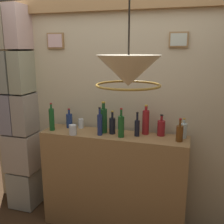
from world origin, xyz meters
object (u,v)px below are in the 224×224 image
Objects in this scene: liquor_bottle_vermouth at (104,120)px; liquor_bottle_bourbon at (161,128)px; liquor_bottle_rum at (180,133)px; liquor_bottle_mezcal at (69,120)px; liquor_bottle_gin at (52,119)px; liquor_bottle_whiskey at (100,124)px; liquor_bottle_rye at (146,122)px; liquor_bottle_scotch at (137,127)px; liquor_bottle_tequila at (112,125)px; pendant_lamp at (128,72)px; glass_tumbler_rocks at (73,130)px; liquor_bottle_amaro at (121,126)px; glass_tumbler_highball at (81,123)px; liquor_bottle_port at (184,130)px.

liquor_bottle_bourbon is (0.60, 0.07, -0.06)m from liquor_bottle_vermouth.
liquor_bottle_rum is 1.21m from liquor_bottle_mezcal.
liquor_bottle_bourbon is at bearing 7.93° from liquor_bottle_gin.
liquor_bottle_vermouth is 1.14× the size of liquor_bottle_whiskey.
liquor_bottle_mezcal is at bearing 47.02° from liquor_bottle_gin.
liquor_bottle_bourbon is at bearing 6.85° from liquor_bottle_vermouth.
liquor_bottle_gin is at bearing -170.69° from liquor_bottle_rye.
liquor_bottle_whiskey is (-0.01, -0.09, -0.02)m from liquor_bottle_vermouth.
liquor_bottle_gin reaches higher than liquor_bottle_scotch.
liquor_bottle_tequila is 0.26m from liquor_bottle_scotch.
liquor_bottle_whiskey reaches higher than liquor_bottle_scotch.
liquor_bottle_scotch is 0.44× the size of pendant_lamp.
liquor_bottle_rum is (0.78, -0.05, -0.06)m from liquor_bottle_vermouth.
pendant_lamp is (0.02, -0.90, 0.59)m from liquor_bottle_rye.
liquor_bottle_bourbon is 0.90× the size of liquor_bottle_tequila.
liquor_bottle_whiskey is at bearing -164.72° from liquor_bottle_bourbon.
liquor_bottle_rye is at bearing 160.06° from liquor_bottle_rum.
liquor_bottle_scotch is at bearing 12.98° from glass_tumbler_rocks.
glass_tumbler_highball is at bearing 161.35° from liquor_bottle_amaro.
pendant_lamp is at bearing -88.79° from liquor_bottle_rye.
liquor_bottle_whiskey is 2.81× the size of glass_tumbler_rocks.
liquor_bottle_scotch reaches higher than liquor_bottle_port.
liquor_bottle_rye is 3.01× the size of glass_tumbler_highball.
liquor_bottle_rum is 0.78× the size of liquor_bottle_whiskey.
liquor_bottle_vermouth is 1.51× the size of liquor_bottle_bourbon.
liquor_bottle_bourbon is at bearing 14.90° from glass_tumbler_rocks.
glass_tumbler_rocks is (0.14, -0.22, -0.03)m from liquor_bottle_mezcal.
liquor_bottle_rye is at bearing 179.22° from liquor_bottle_bourbon.
liquor_bottle_mezcal is 1.09× the size of liquor_bottle_port.
glass_tumbler_rocks is (-1.10, -0.23, -0.02)m from liquor_bottle_port.
glass_tumbler_rocks is 0.18× the size of pendant_lamp.
glass_tumbler_highball is at bearing 171.73° from liquor_bottle_scotch.
liquor_bottle_rye reaches higher than liquor_bottle_mezcal.
liquor_bottle_scotch is (-0.23, -0.09, 0.01)m from liquor_bottle_bourbon.
liquor_bottle_tequila is at bearing 6.68° from liquor_bottle_gin.
liquor_bottle_mezcal is 1.24m from liquor_bottle_port.
liquor_bottle_vermouth is 1.33× the size of liquor_bottle_scotch.
liquor_bottle_amaro is at bearing -34.22° from liquor_bottle_tequila.
liquor_bottle_scotch is 2.39× the size of glass_tumbler_rocks.
liquor_bottle_bourbon is 1.01× the size of liquor_bottle_mezcal.
liquor_bottle_port is at bearing -1.44° from liquor_bottle_bourbon.
glass_tumbler_highball is 1.36m from pendant_lamp.
liquor_bottle_whiskey is 2.84× the size of glass_tumbler_highball.
glass_tumbler_rocks is (0.28, -0.07, -0.07)m from liquor_bottle_gin.
glass_tumbler_highball is (-1.11, 0.02, -0.03)m from liquor_bottle_port.
liquor_bottle_gin is at bearing -147.13° from glass_tumbler_highball.
liquor_bottle_bourbon is at bearing 20.01° from liquor_bottle_scotch.
pendant_lamp is (-0.14, -0.90, 0.64)m from liquor_bottle_bourbon.
liquor_bottle_whiskey reaches higher than glass_tumbler_rocks.
liquor_bottle_gin is 0.20m from liquor_bottle_mezcal.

